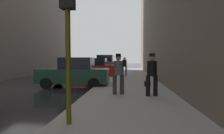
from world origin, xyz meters
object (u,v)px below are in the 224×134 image
Objects in this scene: parked_red_hatchback at (95,68)px; pedestrian_with_beanie at (118,72)px; pedestrian_in_jeans at (124,65)px; fire_hydrant at (111,73)px; parked_bronze_suv at (104,64)px; parked_dark_green_sedan at (75,73)px; traffic_light at (68,13)px; pedestrian_with_fedora at (152,72)px; duffel_bag at (147,84)px.

pedestrian_with_beanie reaches higher than parked_red_hatchback.
pedestrian_in_jeans is (0.10, 8.46, -0.03)m from pedestrian_with_beanie.
parked_red_hatchback is at bearing 133.76° from fire_hydrant.
parked_bronze_suv is (-0.00, 6.65, 0.18)m from parked_red_hatchback.
parked_bronze_suv is (-0.00, 13.19, 0.18)m from parked_dark_green_sedan.
traffic_light reaches higher than pedestrian_in_jeans.
pedestrian_with_beanie is at bearing -44.90° from parked_dark_green_sedan.
pedestrian_with_fedora is 2.82m from duffel_bag.
duffel_bag is (4.35, -0.37, -0.56)m from parked_dark_green_sedan.
parked_red_hatchback is 1.17× the size of traffic_light.
fire_hydrant is 0.40× the size of pedestrian_with_fedora.
parked_red_hatchback is 13.25m from traffic_light.
parked_bronze_suv reaches higher than pedestrian_with_fedora.
parked_red_hatchback is at bearing 98.13° from traffic_light.
fire_hydrant is (1.80, -8.53, -0.54)m from parked_bronze_suv.
parked_bronze_suv is 1.29× the size of traffic_light.
pedestrian_with_fedora reaches higher than pedestrian_in_jeans.
parked_red_hatchback is (0.00, 6.54, 0.00)m from parked_dark_green_sedan.
parked_bronze_suv is 16.25m from pedestrian_with_beanie.
pedestrian_in_jeans is at bearing -17.03° from parked_red_hatchback.
traffic_light reaches higher than parked_dark_green_sedan.
parked_red_hatchback is 3.08m from pedestrian_in_jeans.
fire_hydrant is (1.80, 4.65, -0.35)m from parked_dark_green_sedan.
parked_red_hatchback is at bearing 122.23° from duffel_bag.
traffic_light is at bearing -89.74° from fire_hydrant.
pedestrian_in_jeans is at bearing 62.53° from parked_dark_green_sedan.
parked_dark_green_sedan is 2.49× the size of pedestrian_in_jeans.
traffic_light is (1.85, -6.44, 1.91)m from parked_dark_green_sedan.
parked_bronze_suv reaches higher than duffel_bag.
traffic_light is 2.03× the size of pedestrian_with_fedora.
parked_red_hatchback is 2.37× the size of pedestrian_with_beanie.
pedestrian_with_beanie is at bearing -79.97° from parked_bronze_suv.
pedestrian_with_beanie is (1.03, -7.47, 0.64)m from fire_hydrant.
parked_bronze_suv is 8.10m from pedestrian_in_jeans.
parked_dark_green_sedan is 0.91× the size of parked_bronze_suv.
parked_red_hatchback reaches higher than fire_hydrant.
pedestrian_with_fedora is at bearing -81.39° from pedestrian_in_jeans.
parked_dark_green_sedan is 6.05× the size of fire_hydrant.
parked_bronze_suv reaches higher than pedestrian_in_jeans.
duffel_bag is at bearing 58.21° from pedestrian_with_beanie.
parked_bronze_suv is 2.62× the size of pedestrian_with_beanie.
parked_bronze_suv is at bearing 107.80° from duffel_bag.
fire_hydrant is 1.62m from pedestrian_in_jeans.
parked_red_hatchback is 5.99× the size of fire_hydrant.
fire_hydrant is at bearing -46.24° from parked_red_hatchback.
pedestrian_with_fedora is at bearing -72.41° from fire_hydrant.
traffic_light is (0.05, -11.09, 2.26)m from fire_hydrant.
parked_bronze_suv is at bearing 90.00° from parked_dark_green_sedan.
duffel_bag is at bearing 87.76° from pedestrian_with_fedora.
parked_dark_green_sedan is at bearing 106.06° from traffic_light.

